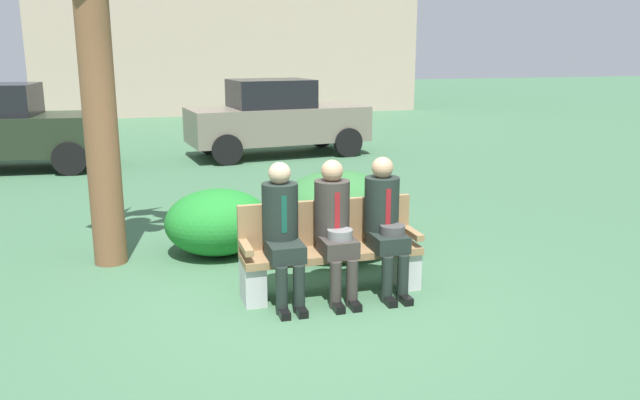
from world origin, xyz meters
name	(u,v)px	position (x,y,z in m)	size (l,w,h in m)	color
ground_plane	(313,301)	(0.00, 0.00, 0.00)	(80.00, 80.00, 0.00)	#406B49
park_bench	(330,251)	(0.23, 0.20, 0.42)	(1.76, 0.44, 0.90)	#99754C
seated_man_left	(282,226)	(-0.27, 0.08, 0.74)	(0.34, 0.72, 1.33)	#1E2823
seated_man_middle	(335,223)	(0.24, 0.07, 0.74)	(0.34, 0.72, 1.32)	#38332D
seated_man_right	(385,219)	(0.75, 0.07, 0.74)	(0.34, 0.72, 1.33)	#1E2823
shrub_near_bench	(218,222)	(-0.67, 1.71, 0.38)	(1.22, 1.12, 0.76)	#1F7B2A
shrub_mid_lawn	(339,212)	(0.69, 1.36, 0.48)	(1.55, 1.42, 0.97)	#2F6932
shrub_far_lawn	(319,204)	(0.79, 2.54, 0.31)	(0.98, 0.90, 0.61)	#1D522A
parked_car_far	(276,118)	(1.50, 8.37, 0.84)	(4.05, 2.06, 1.68)	slate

